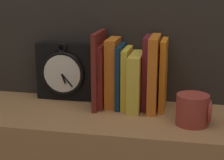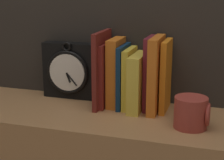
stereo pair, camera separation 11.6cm
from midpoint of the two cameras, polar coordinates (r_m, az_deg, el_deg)
name	(u,v)px [view 2 (the right image)]	position (r m, az deg, el deg)	size (l,w,h in m)	color
clock	(70,71)	(1.34, -3.92, 1.41)	(0.20, 0.07, 0.21)	black
book_slot0_maroon	(102,69)	(1.24, 1.13, 1.62)	(0.02, 0.16, 0.25)	maroon
book_slot1_maroon	(107,75)	(1.26, 1.89, 0.78)	(0.01, 0.14, 0.21)	maroon
book_slot2_orange	(116,72)	(1.25, 3.25, 1.13)	(0.04, 0.12, 0.23)	orange
book_slot3_navy	(123,76)	(1.25, 4.42, 0.55)	(0.02, 0.13, 0.21)	#102C4B
book_slot4_yellow	(129,78)	(1.24, 5.34, 0.26)	(0.02, 0.13, 0.20)	gold
book_slot5_yellow	(138,82)	(1.23, 6.72, -0.35)	(0.04, 0.16, 0.18)	gold
book_slot6_maroon	(149,73)	(1.23, 8.38, 1.01)	(0.02, 0.12, 0.24)	maroon
book_slot7_orange	(156,75)	(1.21, 9.47, 0.80)	(0.03, 0.15, 0.24)	orange
book_slot8_orange	(166,76)	(1.22, 10.91, 0.59)	(0.02, 0.13, 0.23)	orange
mug	(192,113)	(1.11, 15.00, -4.88)	(0.10, 0.10, 0.09)	#9E382D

